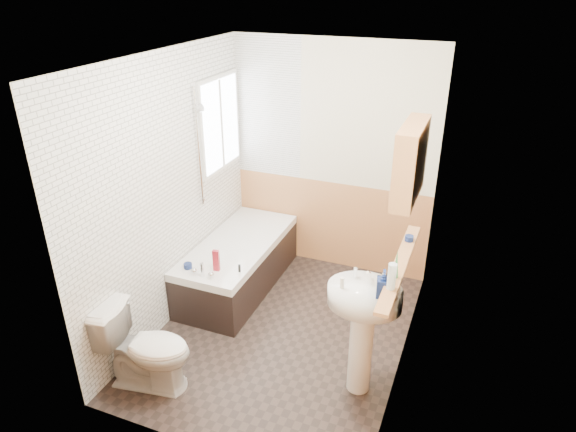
{
  "coord_description": "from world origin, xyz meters",
  "views": [
    {
      "loc": [
        1.48,
        -3.57,
        3.09
      ],
      "look_at": [
        0.0,
        0.15,
        1.15
      ],
      "focal_mm": 32.0,
      "sensor_mm": 36.0,
      "label": 1
    }
  ],
  "objects_px": {
    "sink": "(363,318)",
    "medicine_cabinet": "(410,162)",
    "pine_shelf": "(400,265)",
    "bathtub": "(238,263)",
    "toilet": "(146,348)"
  },
  "relations": [
    {
      "from": "sink",
      "to": "medicine_cabinet",
      "type": "distance_m",
      "value": 1.23
    },
    {
      "from": "sink",
      "to": "pine_shelf",
      "type": "distance_m",
      "value": 0.49
    },
    {
      "from": "bathtub",
      "to": "toilet",
      "type": "height_order",
      "value": "toilet"
    },
    {
      "from": "sink",
      "to": "medicine_cabinet",
      "type": "height_order",
      "value": "medicine_cabinet"
    },
    {
      "from": "bathtub",
      "to": "sink",
      "type": "height_order",
      "value": "sink"
    },
    {
      "from": "pine_shelf",
      "to": "sink",
      "type": "bearing_deg",
      "value": -130.39
    },
    {
      "from": "bathtub",
      "to": "medicine_cabinet",
      "type": "height_order",
      "value": "medicine_cabinet"
    },
    {
      "from": "medicine_cabinet",
      "to": "bathtub",
      "type": "bearing_deg",
      "value": 161.1
    },
    {
      "from": "toilet",
      "to": "sink",
      "type": "bearing_deg",
      "value": -79.02
    },
    {
      "from": "toilet",
      "to": "medicine_cabinet",
      "type": "relative_size",
      "value": 1.18
    },
    {
      "from": "pine_shelf",
      "to": "bathtub",
      "type": "bearing_deg",
      "value": 157.17
    },
    {
      "from": "pine_shelf",
      "to": "medicine_cabinet",
      "type": "height_order",
      "value": "medicine_cabinet"
    },
    {
      "from": "pine_shelf",
      "to": "medicine_cabinet",
      "type": "xyz_separation_m",
      "value": [
        -0.03,
        0.15,
        0.77
      ]
    },
    {
      "from": "bathtub",
      "to": "medicine_cabinet",
      "type": "bearing_deg",
      "value": -18.9
    },
    {
      "from": "bathtub",
      "to": "pine_shelf",
      "type": "xyz_separation_m",
      "value": [
        1.77,
        -0.75,
        0.79
      ]
    }
  ]
}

